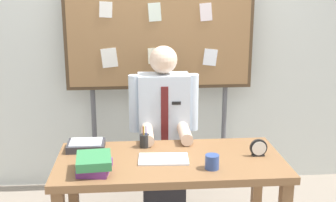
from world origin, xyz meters
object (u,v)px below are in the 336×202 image
Objects in this scene: bulletin_board at (160,36)px; coffee_mug at (212,162)px; desk at (170,172)px; person at (164,139)px; book_stack at (94,163)px; desk_clock at (259,149)px; open_notebook at (163,159)px; paper_tray at (86,145)px; pen_holder at (145,141)px.

coffee_mug is (0.25, -1.26, -0.66)m from bulletin_board.
desk is 0.60m from person.
person is 0.93m from book_stack.
desk is 16.42× the size of coffee_mug.
person is at bearing 134.54° from desk_clock.
coffee_mug is (-0.35, -0.18, -0.01)m from desk_clock.
desk_clock is at bearing 8.83° from book_stack.
desk is 12.81× the size of desk_clock.
desk_clock is (0.60, -0.61, 0.13)m from person.
paper_tray is at bearing 155.46° from open_notebook.
coffee_mug is 0.58× the size of pen_holder.
bulletin_board is 1.29m from open_notebook.
paper_tray is (-0.58, 0.22, 0.13)m from desk.
desk_clock is at bearing 27.49° from coffee_mug.
book_stack is 0.52m from pen_holder.
desk_clock is 0.40m from coffee_mug.
paper_tray is at bearing -146.54° from person.
coffee_mug is at bearing -78.85° from bulletin_board.
desk_clock is 0.46× the size of paper_tray.
open_notebook is at bearing -92.46° from bulletin_board.
open_notebook is (-0.05, -1.09, -0.70)m from bulletin_board.
open_notebook is 0.65m from desk_clock.
coffee_mug is (0.74, -0.01, -0.01)m from book_stack.
desk is 0.12m from open_notebook.
desk is 1.07× the size of person.
bulletin_board is 7.32× the size of book_stack.
book_stack is at bearing -160.40° from desk.
coffee_mug is at bearing -26.42° from paper_tray.
paper_tray is (-1.18, 0.23, -0.03)m from desk_clock.
coffee_mug is at bearing -45.37° from pen_holder.
bulletin_board is (-0.00, 0.47, 0.78)m from person.
paper_tray is (-0.41, -0.01, -0.02)m from pen_holder.
person is 11.92× the size of desk_clock.
pen_holder reaches higher than book_stack.
bulletin_board is at bearing 90.01° from desk.
person reaches higher than coffee_mug.
person is 15.28× the size of coffee_mug.
person is 0.70m from paper_tray.
desk_clock is (0.60, -1.07, -0.65)m from bulletin_board.
desk_clock reaches higher than paper_tray.
desk is 0.62m from desk_clock.
desk_clock is (0.60, -0.00, 0.15)m from desk.
desk_clock reaches higher than desk.
coffee_mug is at bearing -29.65° from open_notebook.
bulletin_board is 5.94× the size of open_notebook.
coffee_mug is (0.29, -0.17, 0.04)m from open_notebook.
book_stack is 1.03× the size of paper_tray.
pen_holder is at bearing 1.00° from paper_tray.
open_notebook is 1.27× the size of paper_tray.
book_stack is 0.74m from coffee_mug.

